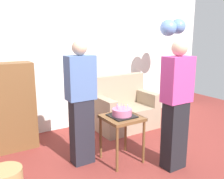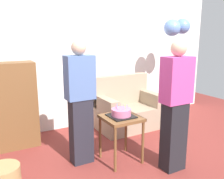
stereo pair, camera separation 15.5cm
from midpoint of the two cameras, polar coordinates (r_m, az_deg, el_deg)
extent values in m
plane|color=maroon|center=(3.23, 6.98, -18.90)|extent=(8.00, 8.00, 0.00)
cube|color=silver|center=(4.55, -9.02, 8.21)|extent=(6.00, 0.10, 2.70)
cube|color=gray|center=(4.53, 2.20, -6.57)|extent=(1.10, 0.70, 0.40)
cube|color=gray|center=(4.61, 0.38, 0.01)|extent=(1.10, 0.16, 0.56)
cube|color=gray|center=(4.20, -3.10, -3.54)|extent=(0.16, 0.70, 0.24)
cube|color=gray|center=(4.70, 7.00, -1.85)|extent=(0.16, 0.70, 0.24)
cube|color=brown|center=(3.92, -24.57, -3.90)|extent=(0.80, 0.36, 1.30)
cube|color=brown|center=(3.26, 0.96, -6.65)|extent=(0.48, 0.48, 0.04)
cylinder|color=brown|center=(3.11, -0.27, -13.91)|extent=(0.04, 0.04, 0.59)
cylinder|color=brown|center=(3.33, 6.05, -12.14)|extent=(0.04, 0.04, 0.59)
cylinder|color=brown|center=(3.44, -3.99, -11.23)|extent=(0.04, 0.04, 0.59)
cylinder|color=brown|center=(3.64, 1.95, -9.84)|extent=(0.04, 0.04, 0.59)
cube|color=black|center=(3.25, 0.96, -6.18)|extent=(0.32, 0.32, 0.02)
cylinder|color=#D66B93|center=(3.23, 0.96, -5.29)|extent=(0.26, 0.26, 0.09)
cylinder|color=#EA668C|center=(3.26, 2.27, -3.89)|extent=(0.01, 0.01, 0.05)
cylinder|color=#EA668C|center=(3.28, 1.41, -3.78)|extent=(0.01, 0.01, 0.05)
cylinder|color=#EA668C|center=(3.30, 0.83, -3.62)|extent=(0.01, 0.01, 0.05)
cylinder|color=#66B2E5|center=(3.26, -0.02, -3.71)|extent=(0.01, 0.01, 0.06)
cylinder|color=#EA668C|center=(3.24, -0.30, -3.96)|extent=(0.01, 0.01, 0.05)
cylinder|color=#EA668C|center=(3.19, -0.13, -4.09)|extent=(0.01, 0.01, 0.06)
cylinder|color=#66B2E5|center=(3.17, 0.16, -4.29)|extent=(0.01, 0.01, 0.05)
cylinder|color=#66B2E5|center=(3.14, 0.72, -4.44)|extent=(0.01, 0.01, 0.06)
cylinder|color=#66B2E5|center=(3.16, 1.32, -4.44)|extent=(0.01, 0.01, 0.05)
cylinder|color=#F2CC4C|center=(3.17, 1.90, -4.18)|extent=(0.01, 0.01, 0.06)
cylinder|color=#66B2E5|center=(3.21, 2.25, -4.01)|extent=(0.01, 0.01, 0.06)
cube|color=#23232D|center=(3.30, -8.40, -9.68)|extent=(0.28, 0.20, 0.88)
cube|color=#4C6BA3|center=(3.11, -8.82, 2.72)|extent=(0.36, 0.22, 0.56)
sphere|color=#D1A889|center=(3.06, -9.06, 9.64)|extent=(0.19, 0.19, 0.19)
cube|color=black|center=(3.24, 13.01, -10.37)|extent=(0.28, 0.20, 0.88)
cube|color=#C6428E|center=(3.03, 13.67, 2.27)|extent=(0.36, 0.22, 0.56)
sphere|color=#D1A889|center=(2.99, 14.05, 9.36)|extent=(0.19, 0.19, 0.19)
ellipsoid|color=#473328|center=(4.40, 13.32, -8.89)|extent=(0.28, 0.14, 0.20)
cylinder|color=silver|center=(4.80, 12.64, 2.40)|extent=(0.00, 0.00, 1.72)
sphere|color=#668ED6|center=(4.65, 12.06, 13.91)|extent=(0.30, 0.30, 0.30)
sphere|color=#668ED6|center=(4.87, 13.37, 14.01)|extent=(0.25, 0.25, 0.25)
sphere|color=#668ED6|center=(4.83, 14.24, 14.09)|extent=(0.28, 0.28, 0.28)
camera|label=1|loc=(0.08, -91.32, -0.29)|focal=39.15mm
camera|label=2|loc=(0.08, 88.68, 0.29)|focal=39.15mm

